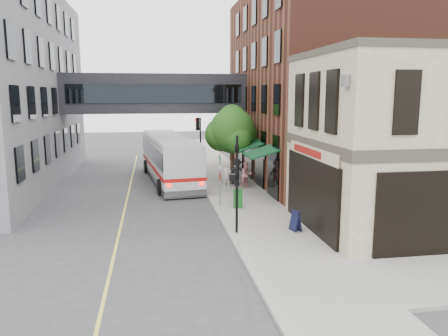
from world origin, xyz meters
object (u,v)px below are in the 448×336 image
object	(u,v)px
pedestrian_c	(237,172)
sandwich_board	(296,221)
pedestrian_a	(227,175)
newspaper_box	(238,199)
pedestrian_b	(246,175)
bus	(170,157)

from	to	relation	value
pedestrian_c	sandwich_board	world-z (taller)	pedestrian_c
pedestrian_a	newspaper_box	world-z (taller)	pedestrian_a
pedestrian_b	newspaper_box	distance (m)	5.21
sandwich_board	pedestrian_b	bearing A→B (deg)	75.88
pedestrian_c	sandwich_board	size ratio (longest dim) A/B	1.96
newspaper_box	bus	bearing A→B (deg)	121.12
pedestrian_a	pedestrian_c	bearing A→B (deg)	1.46
pedestrian_a	sandwich_board	size ratio (longest dim) A/B	1.69
pedestrian_a	pedestrian_b	xyz separation A→B (m)	(1.24, -0.77, 0.09)
pedestrian_a	sandwich_board	distance (m)	10.45
bus	sandwich_board	size ratio (longest dim) A/B	12.92
bus	pedestrian_a	world-z (taller)	bus
bus	pedestrian_a	bearing A→B (deg)	-41.27
pedestrian_a	pedestrian_c	distance (m)	0.76
newspaper_box	sandwich_board	world-z (taller)	newspaper_box
pedestrian_c	newspaper_box	xyz separation A→B (m)	(-1.08, -5.80, -0.44)
sandwich_board	pedestrian_c	bearing A→B (deg)	78.43
bus	pedestrian_b	bearing A→B (deg)	-39.14
pedestrian_b	pedestrian_c	xyz separation A→B (m)	(-0.49, 0.85, 0.04)
newspaper_box	sandwich_board	distance (m)	4.97
pedestrian_c	sandwich_board	distance (m)	10.45
bus	pedestrian_a	size ratio (longest dim) A/B	7.65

